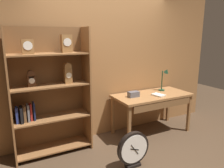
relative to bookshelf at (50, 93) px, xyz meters
name	(u,v)px	position (x,y,z in m)	size (l,w,h in m)	color
ground_plane	(145,167)	(1.06, -1.05, -0.97)	(10.00, 10.00, 0.00)	#4C3826
back_wood_panel	(105,65)	(1.06, 0.23, 0.33)	(4.80, 0.05, 2.60)	#9E6B3D
bookshelf	(50,93)	(0.00, 0.00, 0.00)	(1.17, 0.39, 1.96)	brown
workbench	(153,99)	(1.83, -0.19, -0.30)	(1.45, 0.68, 0.75)	#9E6B3D
desk_lamp	(165,77)	(2.20, -0.06, 0.05)	(0.17, 0.17, 0.45)	#1E472D
toolbox_small	(134,94)	(1.43, -0.15, -0.17)	(0.20, 0.11, 0.10)	#595960
open_repair_manual	(158,95)	(1.87, -0.29, -0.21)	(0.16, 0.22, 0.03)	silver
round_clock_large	(133,149)	(0.92, -0.95, -0.71)	(0.49, 0.11, 0.53)	black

